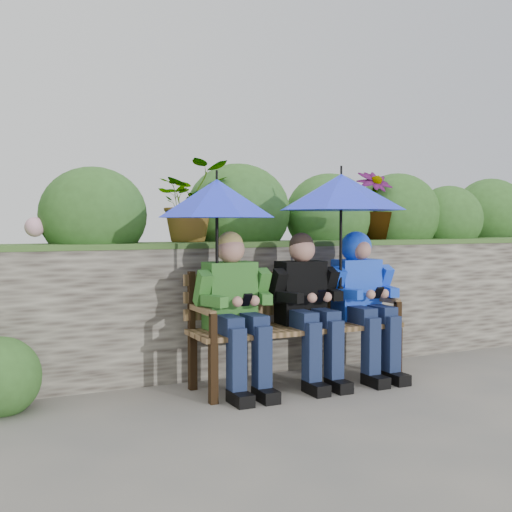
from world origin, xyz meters
name	(u,v)px	position (x,y,z in m)	size (l,w,h in m)	color
ground	(262,395)	(0.00, 0.00, 0.00)	(60.00, 60.00, 0.00)	#545453
garden_backdrop	(175,283)	(-0.10, 1.59, 0.64)	(8.00, 2.85, 1.89)	#423B34
park_bench	(293,318)	(0.36, 0.21, 0.48)	(1.59, 0.47, 0.84)	black
boy_left	(235,305)	(-0.14, 0.14, 0.61)	(0.52, 0.61, 1.12)	#2B5C1A
boy_middle	(307,301)	(0.43, 0.14, 0.61)	(0.51, 0.60, 1.11)	black
boy_right	(363,291)	(0.93, 0.15, 0.65)	(0.52, 0.62, 1.11)	#1924D5
umbrella_left	(217,199)	(-0.27, 0.16, 1.34)	(0.83, 0.83, 0.89)	#1C2FEE
umbrella_right	(341,192)	(0.71, 0.13, 1.41)	(0.96, 0.96, 0.93)	#1C2FEE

